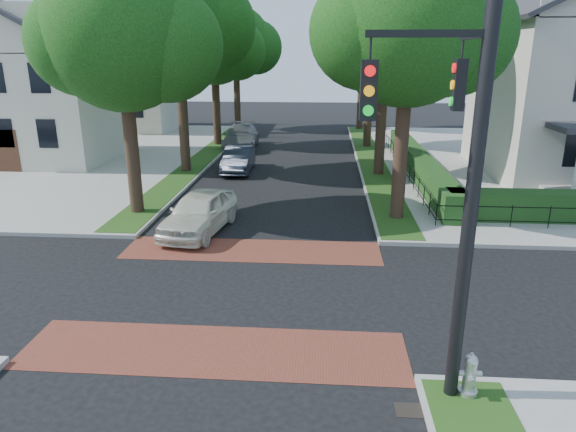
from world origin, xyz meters
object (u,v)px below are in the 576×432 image
object	(u,v)px
parked_car_rear	(241,137)
fire_hydrant	(470,375)
parked_car_middle	(238,160)
parked_car_front	(199,212)
traffic_signal	(460,168)

from	to	relation	value
parked_car_rear	fire_hydrant	bearing A→B (deg)	-75.56
parked_car_middle	parked_car_front	bearing A→B (deg)	-90.04
fire_hydrant	parked_car_front	bearing A→B (deg)	149.74
traffic_signal	parked_car_middle	world-z (taller)	traffic_signal
parked_car_front	parked_car_middle	size ratio (longest dim) A/B	1.08
traffic_signal	parked_car_front	bearing A→B (deg)	127.24
traffic_signal	parked_car_front	world-z (taller)	traffic_signal
parked_car_front	parked_car_rear	size ratio (longest dim) A/B	0.81
parked_car_front	parked_car_middle	bearing A→B (deg)	100.25
parked_car_front	fire_hydrant	distance (m)	12.37
parked_car_front	parked_car_rear	distance (m)	18.19
traffic_signal	parked_car_rear	world-z (taller)	traffic_signal
parked_car_front	traffic_signal	bearing A→B (deg)	-43.81
traffic_signal	parked_car_rear	xyz separation A→B (m)	(-8.49, 27.60, -3.87)
traffic_signal	fire_hydrant	bearing A→B (deg)	-19.48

